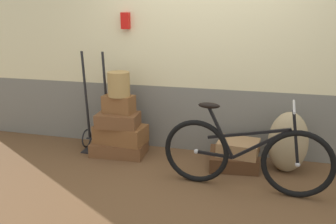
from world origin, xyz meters
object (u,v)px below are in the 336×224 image
object	(u,v)px
suitcase_0	(119,148)
wicker_basket	(119,84)
suitcase_1	(121,134)
suitcase_5	(238,147)
suitcase_4	(233,159)
bicycle	(244,156)
suitcase_2	(118,120)
luggage_trolley	(97,125)
burlap_sack	(288,142)
suitcase_3	(119,104)

from	to	relation	value
suitcase_0	wicker_basket	distance (m)	0.83
suitcase_1	suitcase_5	xyz separation A→B (m)	(1.46, -0.01, -0.03)
suitcase_0	suitcase_4	world-z (taller)	suitcase_0
wicker_basket	bicycle	xyz separation A→B (m)	(1.54, -0.51, -0.55)
suitcase_4	wicker_basket	xyz separation A→B (m)	(-1.41, -0.02, 0.83)
suitcase_4	suitcase_5	size ratio (longest dim) A/B	1.21
suitcase_4	suitcase_2	bearing A→B (deg)	175.40
luggage_trolley	burlap_sack	distance (m)	2.37
burlap_sack	bicycle	world-z (taller)	bicycle
suitcase_1	suitcase_3	distance (m)	0.38
wicker_basket	luggage_trolley	distance (m)	0.70
suitcase_1	suitcase_2	xyz separation A→B (m)	(-0.01, -0.04, 0.19)
wicker_basket	burlap_sack	bearing A→B (deg)	1.04
suitcase_4	luggage_trolley	size ratio (longest dim) A/B	0.42
suitcase_3	burlap_sack	distance (m)	2.04
suitcase_0	suitcase_1	distance (m)	0.19
suitcase_5	wicker_basket	distance (m)	1.60
suitcase_3	suitcase_4	bearing A→B (deg)	6.08
suitcase_5	luggage_trolley	xyz separation A→B (m)	(-1.83, 0.10, 0.08)
suitcase_2	bicycle	size ratio (longest dim) A/B	0.30
bicycle	suitcase_3	bearing A→B (deg)	161.18
suitcase_5	bicycle	distance (m)	0.53
suitcase_5	suitcase_0	bearing A→B (deg)	-174.35
suitcase_0	suitcase_4	bearing A→B (deg)	-3.20
wicker_basket	luggage_trolley	world-z (taller)	luggage_trolley
suitcase_5	suitcase_4	bearing A→B (deg)	162.50
suitcase_3	suitcase_2	bearing A→B (deg)	-81.84
suitcase_3	suitcase_0	bearing A→B (deg)	-146.40
suitcase_3	suitcase_4	world-z (taller)	suitcase_3
wicker_basket	burlap_sack	size ratio (longest dim) A/B	0.42
suitcase_2	suitcase_4	size ratio (longest dim) A/B	0.93
suitcase_4	suitcase_5	world-z (taller)	suitcase_5
suitcase_2	suitcase_4	distance (m)	1.47
suitcase_2	suitcase_3	xyz separation A→B (m)	(-0.00, 0.05, 0.19)
burlap_sack	bicycle	size ratio (longest dim) A/B	0.41
suitcase_0	suitcase_3	world-z (taller)	suitcase_3
luggage_trolley	bicycle	distance (m)	2.01
suitcase_0	luggage_trolley	distance (m)	0.43
bicycle	suitcase_0	bearing A→B (deg)	161.54
suitcase_3	luggage_trolley	distance (m)	0.49
suitcase_0	suitcase_3	distance (m)	0.58
suitcase_1	wicker_basket	size ratio (longest dim) A/B	2.13
suitcase_0	burlap_sack	distance (m)	2.04
suitcase_1	wicker_basket	bearing A→B (deg)	-63.42
luggage_trolley	suitcase_1	bearing A→B (deg)	-13.76
bicycle	suitcase_2	bearing A→B (deg)	162.67
suitcase_1	suitcase_2	bearing A→B (deg)	-103.02
luggage_trolley	bicycle	size ratio (longest dim) A/B	0.76
suitcase_1	suitcase_5	size ratio (longest dim) A/B	1.40
suitcase_0	burlap_sack	world-z (taller)	burlap_sack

